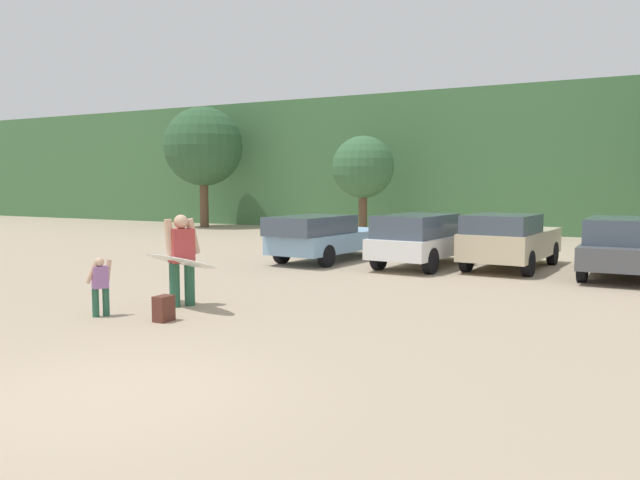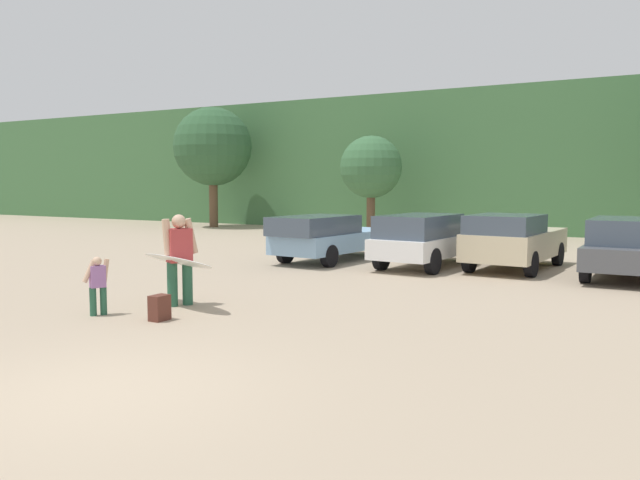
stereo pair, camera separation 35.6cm
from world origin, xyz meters
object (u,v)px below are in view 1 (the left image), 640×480
at_px(parked_car_sky_blue, 326,236).
at_px(person_adult, 182,255).
at_px(surfboard_white, 179,261).
at_px(backpack_dropped, 164,309).
at_px(parked_car_champagne, 510,240).
at_px(parked_car_dark_gray, 625,245).
at_px(person_child, 100,283).
at_px(parked_car_white, 423,238).

bearing_deg(parked_car_sky_blue, person_adult, -168.42).
bearing_deg(surfboard_white, backpack_dropped, 134.81).
distance_m(parked_car_champagne, parked_car_dark_gray, 2.95).
bearing_deg(backpack_dropped, parked_car_sky_blue, 99.78).
bearing_deg(parked_car_sky_blue, person_child, -173.53).
relative_size(parked_car_sky_blue, person_adult, 2.83).
distance_m(person_adult, surfboard_white, 0.17).
bearing_deg(parked_car_dark_gray, parked_car_sky_blue, 94.85).
relative_size(parked_car_sky_blue, surfboard_white, 2.12).
relative_size(parked_car_champagne, backpack_dropped, 9.77).
bearing_deg(person_child, parked_car_white, -78.50).
bearing_deg(backpack_dropped, parked_car_white, 80.41).
xyz_separation_m(parked_car_sky_blue, person_child, (0.26, -9.19, -0.16)).
bearing_deg(parked_car_dark_gray, person_adult, 138.85).
relative_size(parked_car_sky_blue, person_child, 4.72).
bearing_deg(parked_car_white, parked_car_dark_gray, -79.89).
xyz_separation_m(parked_car_champagne, backpack_dropped, (-3.83, -9.82, -0.60)).
xyz_separation_m(parked_car_white, parked_car_champagne, (2.30, 0.72, 0.00)).
xyz_separation_m(parked_car_champagne, person_child, (-5.12, -10.04, -0.21)).
relative_size(parked_car_champagne, person_adult, 2.44).
height_order(person_child, surfboard_white, person_child).
distance_m(parked_car_dark_gray, surfboard_white, 11.27).
distance_m(parked_car_white, surfboard_white, 8.27).
relative_size(parked_car_sky_blue, backpack_dropped, 11.30).
xyz_separation_m(parked_car_dark_gray, person_adult, (-7.41, -8.41, 0.20)).
xyz_separation_m(person_child, surfboard_white, (0.70, 1.33, 0.29)).
relative_size(parked_car_dark_gray, person_child, 4.37).
height_order(parked_car_white, parked_car_dark_gray, parked_car_dark_gray).
bearing_deg(backpack_dropped, surfboard_white, 117.72).
xyz_separation_m(parked_car_dark_gray, surfboard_white, (-7.36, -8.53, 0.08)).
bearing_deg(surfboard_white, parked_car_champagne, -99.79).
xyz_separation_m(surfboard_white, backpack_dropped, (0.58, -1.11, -0.68)).
bearing_deg(parked_car_white, surfboard_white, 169.38).
height_order(parked_car_sky_blue, parked_car_champagne, parked_car_champagne).
relative_size(parked_car_sky_blue, parked_car_champagne, 1.16).
bearing_deg(parked_car_white, parked_car_sky_blue, 96.68).
distance_m(parked_car_white, person_child, 9.75).
relative_size(parked_car_white, person_child, 4.33).
distance_m(parked_car_champagne, person_adult, 9.68).
height_order(parked_car_sky_blue, parked_car_white, parked_car_white).
height_order(parked_car_white, backpack_dropped, parked_car_white).
xyz_separation_m(parked_car_champagne, surfboard_white, (-4.41, -8.71, 0.08)).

